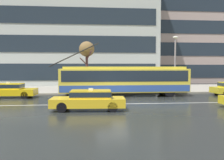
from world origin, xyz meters
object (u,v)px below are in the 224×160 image
at_px(pedestrian_approaching_curb, 79,77).
at_px(pedestrian_waiting_by_pole, 126,76).
at_px(pedestrian_at_shelter, 103,76).
at_px(taxi_oncoming_near, 89,99).
at_px(trolleybus, 124,80).
at_px(street_lamp, 175,58).
at_px(street_tree_bare, 87,51).
at_px(taxi_queued_behind_bus, 9,90).
at_px(bus_shelter, 118,73).
at_px(pedestrian_walking_past, 113,76).

distance_m(pedestrian_approaching_curb, pedestrian_waiting_by_pole, 5.23).
relative_size(pedestrian_at_shelter, pedestrian_waiting_by_pole, 0.96).
bearing_deg(pedestrian_at_shelter, taxi_oncoming_near, -97.98).
bearing_deg(trolleybus, pedestrian_approaching_curb, 145.11).
relative_size(taxi_oncoming_near, pedestrian_approaching_curb, 2.43).
relative_size(pedestrian_approaching_curb, street_lamp, 0.33).
relative_size(taxi_oncoming_near, street_lamp, 0.81).
height_order(street_lamp, street_tree_bare, street_lamp).
bearing_deg(street_tree_bare, trolleybus, -47.56).
relative_size(street_lamp, street_tree_bare, 1.10).
bearing_deg(pedestrian_waiting_by_pole, pedestrian_at_shelter, -179.78).
distance_m(pedestrian_approaching_curb, street_tree_bare, 3.00).
xyz_separation_m(taxi_queued_behind_bus, bus_shelter, (10.16, 3.67, 1.34)).
distance_m(taxi_oncoming_near, bus_shelter, 11.14).
bearing_deg(street_tree_bare, pedestrian_waiting_by_pole, 4.37).
relative_size(taxi_queued_behind_bus, street_lamp, 0.78).
distance_m(bus_shelter, street_lamp, 6.22).
bearing_deg(street_tree_bare, taxi_oncoming_near, -88.97).
bearing_deg(pedestrian_approaching_curb, trolleybus, -34.89).
xyz_separation_m(taxi_queued_behind_bus, pedestrian_approaching_curb, (5.96, 3.31, 0.98)).
relative_size(pedestrian_at_shelter, street_lamp, 0.33).
xyz_separation_m(pedestrian_approaching_curb, street_tree_bare, (0.84, 0.80, 2.76)).
bearing_deg(pedestrian_walking_past, pedestrian_waiting_by_pole, 15.36).
relative_size(pedestrian_approaching_curb, pedestrian_waiting_by_pole, 0.98).
height_order(pedestrian_waiting_by_pole, street_lamp, street_lamp).
relative_size(pedestrian_approaching_curb, pedestrian_walking_past, 1.01).
xyz_separation_m(pedestrian_at_shelter, pedestrian_walking_past, (1.07, -0.38, -0.00)).
bearing_deg(pedestrian_walking_past, bus_shelter, -36.65).
height_order(trolleybus, pedestrian_walking_past, trolleybus).
bearing_deg(street_lamp, pedestrian_approaching_curb, 178.64).
bearing_deg(taxi_oncoming_near, pedestrian_walking_past, 76.39).
relative_size(bus_shelter, pedestrian_walking_past, 1.92).
distance_m(trolleybus, taxi_queued_behind_bus, 10.33).
bearing_deg(pedestrian_at_shelter, taxi_queued_behind_bus, -152.74).
bearing_deg(trolleybus, pedestrian_waiting_by_pole, 79.48).
bearing_deg(pedestrian_walking_past, pedestrian_approaching_curb, -168.69).
bearing_deg(pedestrian_waiting_by_pole, street_tree_bare, -175.63).
bearing_deg(street_lamp, pedestrian_walking_past, 171.41).
bearing_deg(street_lamp, taxi_oncoming_near, -132.47).
xyz_separation_m(pedestrian_at_shelter, street_tree_bare, (-1.79, -0.32, 2.75)).
distance_m(taxi_oncoming_near, pedestrian_approaching_curb, 10.34).
distance_m(pedestrian_at_shelter, pedestrian_waiting_by_pole, 2.47).
bearing_deg(pedestrian_walking_past, trolleybus, -80.35).
bearing_deg(taxi_queued_behind_bus, taxi_oncoming_near, -44.71).
relative_size(taxi_queued_behind_bus, pedestrian_approaching_curb, 2.34).
height_order(taxi_queued_behind_bus, pedestrian_walking_past, pedestrian_walking_past).
bearing_deg(street_tree_bare, pedestrian_approaching_curb, -136.33).
distance_m(taxi_oncoming_near, street_tree_bare, 11.66).
bearing_deg(pedestrian_waiting_by_pole, pedestrian_approaching_curb, -167.56).
height_order(taxi_queued_behind_bus, street_lamp, street_lamp).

